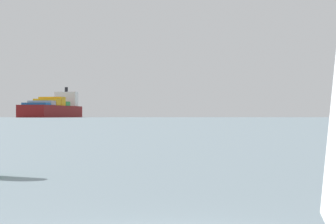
{
  "coord_description": "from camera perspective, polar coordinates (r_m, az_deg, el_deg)",
  "views": [
    {
      "loc": [
        -3.41,
        -11.7,
        2.09
      ],
      "look_at": [
        3.85,
        12.11,
        2.21
      ],
      "focal_mm": 80.89,
      "sensor_mm": 36.0,
      "label": 1
    }
  ],
  "objects": [
    {
      "name": "distant_headland",
      "position": [
        1877.53,
        3.16,
        0.28
      ],
      "size": [
        814.31,
        315.7,
        40.63
      ],
      "primitive_type": "cube",
      "rotation": [
        0.0,
        0.0,
        0.05
      ],
      "color": "#60665B",
      "rests_on": "ground_plane"
    },
    {
      "name": "cargo_ship",
      "position": [
        905.56,
        -8.7,
        0.23
      ],
      "size": [
        96.22,
        155.1,
        37.92
      ],
      "rotation": [
        0.0,
        0.0,
        4.26
      ],
      "color": "maroon",
      "rests_on": "ground_plane"
    }
  ]
}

